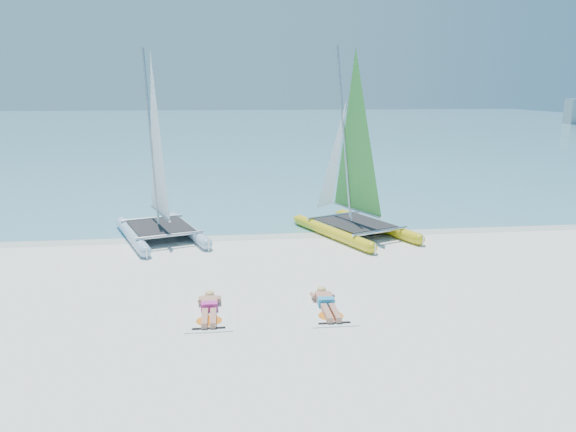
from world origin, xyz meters
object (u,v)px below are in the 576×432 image
object	(u,v)px
sunbather_b	(326,302)
towel_b	(328,310)
sunbather_a	(209,307)
catamaran_blue	(157,181)
catamaran_yellow	(348,173)
towel_a	(209,315)

from	to	relation	value
sunbather_b	towel_b	bearing A→B (deg)	-90.00
sunbather_a	sunbather_b	size ratio (longest dim) A/B	1.00
towel_b	sunbather_b	size ratio (longest dim) A/B	1.07
catamaran_blue	sunbather_b	bearing A→B (deg)	-75.84
sunbather_a	catamaran_blue	bearing A→B (deg)	104.48
catamaran_yellow	towel_a	world-z (taller)	catamaran_yellow
catamaran_blue	towel_b	distance (m)	8.54
catamaran_yellow	sunbather_a	distance (m)	8.51
catamaran_yellow	catamaran_blue	bearing A→B (deg)	157.38
sunbather_b	towel_a	bearing A→B (deg)	-176.84
catamaran_blue	catamaran_yellow	xyz separation A→B (m)	(6.46, 0.01, 0.14)
catamaran_yellow	sunbather_b	xyz separation A→B (m)	(-2.03, -6.87, -1.95)
sunbather_b	catamaran_blue	bearing A→B (deg)	122.85
catamaran_yellow	towel_b	distance (m)	7.63
towel_a	sunbather_b	distance (m)	2.67
towel_a	sunbather_a	world-z (taller)	sunbather_a
catamaran_blue	sunbather_a	size ratio (longest dim) A/B	3.75
sunbather_a	sunbather_b	bearing A→B (deg)	-0.96
sunbather_a	towel_b	bearing A→B (deg)	-5.07
towel_a	sunbather_a	size ratio (longest dim) A/B	1.07
catamaran_yellow	sunbather_a	xyz separation A→B (m)	(-4.70, -6.82, -1.95)
sunbather_a	towel_b	xyz separation A→B (m)	(2.67, -0.24, -0.11)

